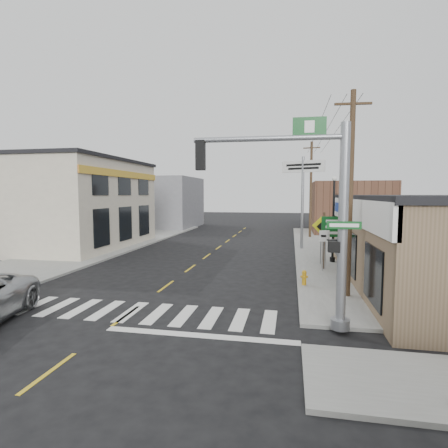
% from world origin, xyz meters
% --- Properties ---
extents(ground, '(140.00, 140.00, 0.00)m').
position_xyz_m(ground, '(0.00, 0.00, 0.00)').
color(ground, black).
rests_on(ground, ground).
extents(sidewalk_right, '(6.00, 38.00, 0.13)m').
position_xyz_m(sidewalk_right, '(9.00, 13.00, 0.07)').
color(sidewalk_right, gray).
rests_on(sidewalk_right, ground).
extents(sidewalk_left, '(6.00, 38.00, 0.13)m').
position_xyz_m(sidewalk_left, '(-9.00, 13.00, 0.07)').
color(sidewalk_left, gray).
rests_on(sidewalk_left, ground).
extents(center_line, '(0.12, 56.00, 0.01)m').
position_xyz_m(center_line, '(0.00, 8.00, 0.01)').
color(center_line, gold).
rests_on(center_line, ground).
extents(crosswalk, '(11.00, 2.20, 0.01)m').
position_xyz_m(crosswalk, '(0.00, 0.40, 0.01)').
color(crosswalk, silver).
rests_on(crosswalk, ground).
extents(left_building, '(12.00, 12.00, 6.80)m').
position_xyz_m(left_building, '(-13.00, 14.00, 3.40)').
color(left_building, beige).
rests_on(left_building, ground).
extents(bldg_distant_right, '(8.00, 10.00, 5.60)m').
position_xyz_m(bldg_distant_right, '(12.00, 30.00, 2.80)').
color(bldg_distant_right, brown).
rests_on(bldg_distant_right, ground).
extents(bldg_distant_left, '(9.00, 10.00, 6.40)m').
position_xyz_m(bldg_distant_left, '(-11.00, 32.00, 3.20)').
color(bldg_distant_left, slate).
rests_on(bldg_distant_left, ground).
extents(traffic_signal_pole, '(5.08, 0.39, 6.44)m').
position_xyz_m(traffic_signal_pole, '(6.43, -0.18, 3.96)').
color(traffic_signal_pole, gray).
rests_on(traffic_signal_pole, sidewalk_right).
extents(guide_sign, '(1.80, 0.14, 3.15)m').
position_xyz_m(guide_sign, '(8.20, 8.75, 2.15)').
color(guide_sign, '#483421').
rests_on(guide_sign, sidewalk_right).
extents(fire_hydrant, '(0.22, 0.22, 0.69)m').
position_xyz_m(fire_hydrant, '(6.30, 4.96, 0.50)').
color(fire_hydrant, '#C48A14').
rests_on(fire_hydrant, sidewalk_right).
extents(ped_crossing_sign, '(1.11, 0.08, 2.85)m').
position_xyz_m(ped_crossing_sign, '(7.42, 10.02, 2.07)').
color(ped_crossing_sign, gray).
rests_on(ped_crossing_sign, sidewalk_right).
extents(lamp_post, '(0.68, 0.53, 5.20)m').
position_xyz_m(lamp_post, '(8.26, 10.92, 3.15)').
color(lamp_post, black).
rests_on(lamp_post, sidewalk_right).
extents(dance_center_sign, '(3.27, 0.20, 6.95)m').
position_xyz_m(dance_center_sign, '(6.50, 16.01, 5.35)').
color(dance_center_sign, gray).
rests_on(dance_center_sign, sidewalk_right).
extents(bare_tree, '(2.30, 2.30, 4.60)m').
position_xyz_m(bare_tree, '(8.61, 6.39, 3.75)').
color(bare_tree, black).
rests_on(bare_tree, sidewalk_right).
extents(shrub_front, '(1.17, 1.17, 0.88)m').
position_xyz_m(shrub_front, '(9.94, 4.57, 0.57)').
color(shrub_front, black).
rests_on(shrub_front, sidewalk_right).
extents(shrub_back, '(1.18, 1.18, 0.88)m').
position_xyz_m(shrub_back, '(10.23, 6.93, 0.57)').
color(shrub_back, black).
rests_on(shrub_back, sidewalk_right).
extents(utility_pole_near, '(1.43, 0.21, 8.20)m').
position_xyz_m(utility_pole_near, '(7.98, 3.57, 4.34)').
color(utility_pole_near, '#41291D').
rests_on(utility_pole_near, sidewalk_right).
extents(utility_pole_far, '(1.59, 0.24, 9.13)m').
position_xyz_m(utility_pole_far, '(7.50, 23.56, 4.81)').
color(utility_pole_far, '#492A1F').
rests_on(utility_pole_far, sidewalk_right).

